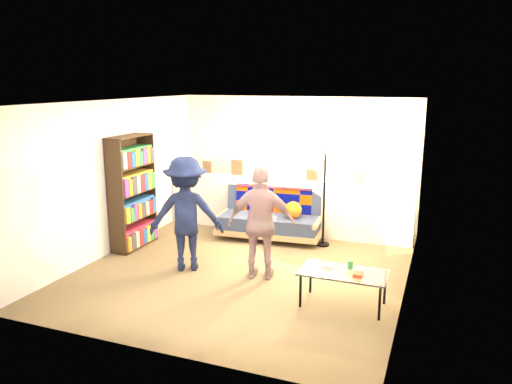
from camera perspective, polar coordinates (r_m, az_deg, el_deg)
ground at (r=7.43m, az=-1.12°, el=-8.57°), size 5.00×5.00×0.00m
room_shell at (r=7.43m, az=0.20°, el=4.79°), size 4.60×5.05×2.45m
half_wall_ledge at (r=8.89m, az=3.24°, el=-1.60°), size 4.45×0.15×1.00m
ledge_decor at (r=8.80m, az=1.85°, el=2.77°), size 2.97×0.02×0.45m
futon_sofa at (r=8.66m, az=1.78°, el=-2.94°), size 1.85×0.99×0.77m
bookshelf at (r=8.33m, az=-13.94°, el=-0.43°), size 0.31×0.92×1.83m
coffee_table at (r=6.18m, az=10.05°, el=-9.20°), size 1.05×0.58×0.54m
floor_lamp at (r=8.16m, az=8.00°, el=1.86°), size 0.36×0.30×1.66m
person_left at (r=7.20m, az=-7.98°, el=-2.50°), size 1.22×1.01×1.65m
person_right at (r=6.80m, az=0.63°, el=-3.59°), size 0.98×0.56×1.57m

